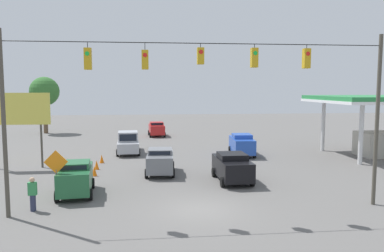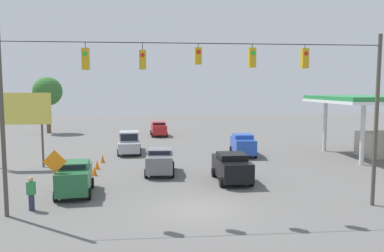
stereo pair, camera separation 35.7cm
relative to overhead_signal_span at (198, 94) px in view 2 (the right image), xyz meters
The scene contains 17 objects.
ground_plane 5.86m from the overhead_signal_span, 92.77° to the right, with size 140.00×140.00×0.00m, color #605E5B.
overhead_signal_span is the anchor object (origin of this frame).
sedan_green_parked_shoulder 9.06m from the overhead_signal_span, 27.49° to the right, with size 2.29×3.97×1.94m.
pickup_truck_silver_withflow_far 18.70m from the overhead_signal_span, 75.07° to the right, with size 2.41×5.65×2.12m.
sedan_red_withflow_deep 30.32m from the overhead_signal_span, 86.55° to the right, with size 2.25×3.95×1.82m.
sedan_black_crossing_near 8.04m from the overhead_signal_span, 116.70° to the right, with size 2.23×4.34×1.87m.
sedan_grey_withflow_mid 9.88m from the overhead_signal_span, 77.80° to the right, with size 2.18×4.03×1.83m.
sedan_blue_oncoming_far 16.87m from the overhead_signal_span, 111.06° to the right, with size 2.23×4.34×1.97m.
traffic_cone_nearest 9.15m from the overhead_signal_span, 25.89° to the right, with size 0.37×0.37×0.69m, color orange.
traffic_cone_second 10.14m from the overhead_signal_span, 40.42° to the right, with size 0.37×0.37×0.69m, color orange.
traffic_cone_third 11.78m from the overhead_signal_span, 51.84° to the right, with size 0.37×0.37×0.69m, color orange.
traffic_cone_fourth 13.46m from the overhead_signal_span, 57.55° to the right, with size 0.37×0.37×0.69m, color orange.
traffic_cone_fifth 15.43m from the overhead_signal_span, 63.06° to the right, with size 0.37×0.37×0.69m, color orange.
roadside_billboard 17.15m from the overhead_signal_span, 42.42° to the right, with size 4.92×0.16×5.80m.
work_zone_sign 8.72m from the overhead_signal_span, 16.28° to the right, with size 1.27×0.06×2.84m.
pedestrian 9.75m from the overhead_signal_span, ahead, with size 0.40×0.28×1.73m.
tree_horizon_left 38.53m from the overhead_signal_span, 64.03° to the right, with size 3.92×3.92×7.70m.
Camera 2 is at (2.01, 18.37, 6.13)m, focal length 35.00 mm.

